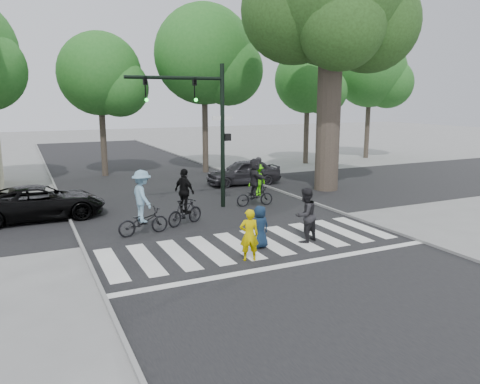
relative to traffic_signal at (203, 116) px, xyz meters
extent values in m
plane|color=gray|center=(-0.35, -6.20, -3.90)|extent=(120.00, 120.00, 0.00)
cube|color=black|center=(-0.35, -1.20, -3.90)|extent=(10.00, 70.00, 0.01)
cube|color=black|center=(-0.35, 1.80, -3.89)|extent=(70.00, 10.00, 0.01)
cube|color=gray|center=(-5.40, -1.20, -3.85)|extent=(0.10, 70.00, 0.10)
cube|color=gray|center=(4.70, -1.20, -3.85)|extent=(0.10, 70.00, 0.10)
cube|color=silver|center=(-4.85, -5.20, -3.89)|extent=(0.55, 3.00, 0.01)
cube|color=silver|center=(-3.85, -5.20, -3.89)|extent=(0.55, 3.00, 0.01)
cube|color=silver|center=(-2.85, -5.20, -3.89)|extent=(0.55, 3.00, 0.01)
cube|color=silver|center=(-1.85, -5.20, -3.89)|extent=(0.55, 3.00, 0.01)
cube|color=silver|center=(-0.85, -5.20, -3.89)|extent=(0.55, 3.00, 0.01)
cube|color=silver|center=(0.15, -5.20, -3.89)|extent=(0.55, 3.00, 0.01)
cube|color=silver|center=(1.15, -5.20, -3.89)|extent=(0.55, 3.00, 0.01)
cube|color=silver|center=(2.15, -5.20, -3.89)|extent=(0.55, 3.00, 0.01)
cube|color=silver|center=(3.15, -5.20, -3.89)|extent=(0.55, 3.00, 0.01)
cube|color=silver|center=(4.15, -5.20, -3.89)|extent=(0.55, 3.00, 0.01)
cube|color=silver|center=(-0.35, -7.40, -3.89)|extent=(10.00, 0.30, 0.01)
cylinder|color=black|center=(0.85, 0.00, -0.90)|extent=(0.18, 0.18, 6.00)
cylinder|color=black|center=(-1.15, 0.00, 1.50)|extent=(4.00, 0.14, 0.14)
imported|color=black|center=(-0.35, 0.00, 1.05)|extent=(0.16, 0.20, 1.00)
sphere|color=#19E533|center=(-0.35, -0.12, 0.65)|extent=(0.14, 0.14, 0.14)
imported|color=black|center=(-2.35, 0.00, 1.05)|extent=(0.16, 0.20, 1.00)
sphere|color=#19E533|center=(-2.35, -0.12, 0.65)|extent=(0.14, 0.14, 0.14)
cube|color=black|center=(1.07, 0.00, -0.90)|extent=(0.28, 0.18, 0.30)
cube|color=#FF660C|center=(1.18, 0.00, -0.90)|extent=(0.02, 0.14, 0.20)
cube|color=white|center=(0.85, 0.00, -0.10)|extent=(0.90, 0.04, 0.18)
cylinder|color=brown|center=(7.15, 1.30, -0.40)|extent=(1.20, 1.20, 7.00)
cylinder|color=brown|center=(7.45, 1.10, 2.60)|extent=(1.29, 1.74, 2.93)
sphere|color=#234017|center=(8.95, 0.70, 4.30)|extent=(4.80, 4.80, 4.80)
sphere|color=#234017|center=(5.65, 2.30, 4.90)|extent=(5.20, 5.20, 5.20)
sphere|color=#234017|center=(6.65, -0.10, 3.90)|extent=(4.00, 4.00, 4.00)
cylinder|color=brown|center=(-2.35, 10.60, -1.10)|extent=(0.36, 0.36, 5.60)
sphere|color=#266D22|center=(-2.35, 10.60, 2.10)|extent=(4.80, 4.80, 4.80)
sphere|color=#266D22|center=(-1.39, 9.88, 1.30)|extent=(3.36, 3.36, 3.36)
cylinder|color=brown|center=(3.65, 9.30, -0.54)|extent=(0.36, 0.36, 6.72)
sphere|color=#266D22|center=(3.65, 9.30, 3.30)|extent=(6.00, 6.00, 6.00)
sphere|color=#266D22|center=(4.85, 8.40, 2.34)|extent=(4.20, 4.20, 4.20)
cylinder|color=brown|center=(11.65, 10.10, -1.17)|extent=(0.36, 0.36, 5.46)
sphere|color=#266D22|center=(11.65, 10.10, 1.95)|extent=(4.60, 4.60, 4.60)
sphere|color=#266D22|center=(12.57, 9.41, 1.17)|extent=(3.22, 3.22, 3.22)
cylinder|color=brown|center=(17.65, 10.70, -0.82)|extent=(0.36, 0.36, 6.16)
sphere|color=#266D22|center=(17.65, 10.70, 2.70)|extent=(5.40, 5.40, 5.40)
sphere|color=#266D22|center=(18.73, 9.89, 1.82)|extent=(3.78, 3.78, 3.78)
imported|color=#D6BC00|center=(-1.15, -6.57, -3.13)|extent=(0.63, 0.49, 1.53)
imported|color=#12243D|center=(-0.32, -5.65, -3.22)|extent=(0.72, 0.53, 1.35)
imported|color=#232225|center=(1.30, -5.73, -3.00)|extent=(1.06, 0.94, 1.81)
imported|color=black|center=(-3.28, -2.68, -3.43)|extent=(1.84, 0.84, 0.93)
imported|color=#729CB3|center=(-3.28, -2.68, -2.54)|extent=(0.80, 1.23, 1.79)
imported|color=black|center=(-1.58, -2.10, -3.42)|extent=(1.66, 1.04, 0.97)
imported|color=black|center=(-1.58, -2.10, -2.63)|extent=(0.76, 1.06, 1.67)
imported|color=black|center=(2.17, -0.42, -3.47)|extent=(1.71, 0.77, 0.87)
imported|color=#232225|center=(2.17, -0.42, -2.64)|extent=(0.67, 1.59, 1.66)
imported|color=black|center=(-6.34, 1.14, -3.24)|extent=(4.79, 2.24, 1.32)
imported|color=#2F2E33|center=(3.95, 4.42, -3.22)|extent=(4.11, 1.88, 1.37)
imported|color=#4CDE08|center=(3.25, 1.43, -3.12)|extent=(1.12, 0.81, 1.56)
imported|color=#232225|center=(3.76, 2.35, -3.02)|extent=(0.74, 0.61, 1.76)
camera|label=1|loc=(-6.90, -18.12, 0.74)|focal=35.00mm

